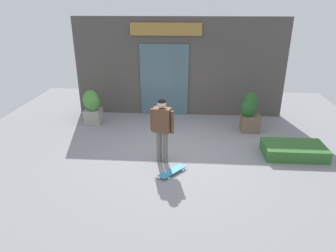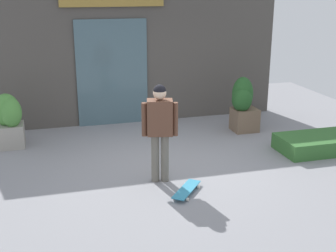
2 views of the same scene
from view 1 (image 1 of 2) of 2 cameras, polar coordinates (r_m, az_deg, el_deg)
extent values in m
plane|color=gray|center=(8.08, 1.08, -4.84)|extent=(12.00, 12.00, 0.00)
cube|color=#4C4742|center=(10.44, 2.08, 10.98)|extent=(7.05, 0.25, 3.27)
cube|color=#47606B|center=(10.42, -0.72, 8.59)|extent=(1.63, 0.06, 2.43)
cube|color=olive|center=(10.13, -0.41, 17.79)|extent=(2.31, 0.05, 0.40)
cylinder|color=#666056|center=(7.41, -0.51, -3.96)|extent=(0.13, 0.13, 0.82)
cylinder|color=#666056|center=(7.45, -1.69, -3.79)|extent=(0.13, 0.13, 0.82)
cube|color=brown|center=(7.15, -1.14, 1.18)|extent=(0.46, 0.35, 0.58)
cylinder|color=brown|center=(7.09, 0.77, 0.72)|extent=(0.09, 0.09, 0.55)
cylinder|color=brown|center=(7.24, -3.01, 1.15)|extent=(0.09, 0.09, 0.55)
sphere|color=beige|center=(7.01, -1.17, 4.24)|extent=(0.21, 0.21, 0.21)
sphere|color=black|center=(7.00, -1.17, 4.53)|extent=(0.20, 0.20, 0.20)
cube|color=teal|center=(7.08, 0.81, -8.46)|extent=(0.64, 0.72, 0.02)
cylinder|color=silver|center=(6.88, 0.14, -9.83)|extent=(0.06, 0.06, 0.05)
cylinder|color=silver|center=(7.02, -1.24, -9.15)|extent=(0.06, 0.06, 0.05)
cylinder|color=silver|center=(7.19, 2.80, -8.32)|extent=(0.06, 0.06, 0.05)
cylinder|color=silver|center=(7.32, 1.43, -7.71)|extent=(0.06, 0.06, 0.05)
cube|color=gray|center=(10.18, -13.86, 1.83)|extent=(0.50, 0.52, 0.47)
ellipsoid|color=#4C8C3D|center=(10.08, -14.30, 4.72)|extent=(0.52, 0.48, 0.67)
ellipsoid|color=#4C8C3D|center=(9.97, -13.92, 4.39)|extent=(0.40, 0.56, 0.60)
cube|color=brown|center=(9.60, 15.19, 0.56)|extent=(0.54, 0.48, 0.51)
ellipsoid|color=#235123|center=(9.46, 15.18, 3.98)|extent=(0.46, 0.49, 0.76)
ellipsoid|color=#235123|center=(9.37, 14.86, 3.22)|extent=(0.44, 0.47, 0.54)
cube|color=#33662D|center=(8.46, 22.59, -4.22)|extent=(1.54, 0.90, 0.31)
camera|label=2|loc=(2.40, -81.59, -10.93)|focal=47.76mm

